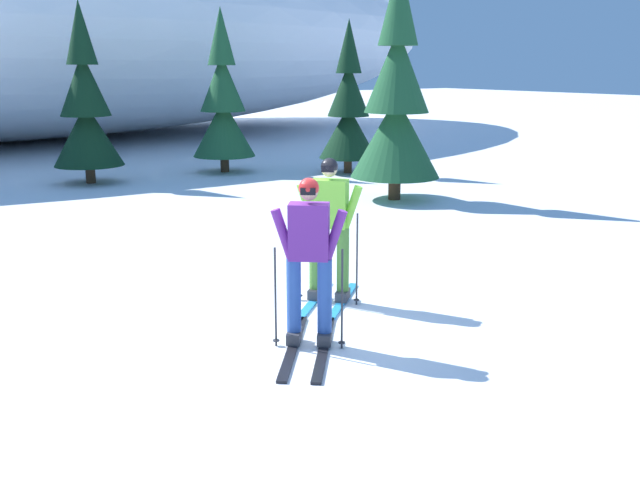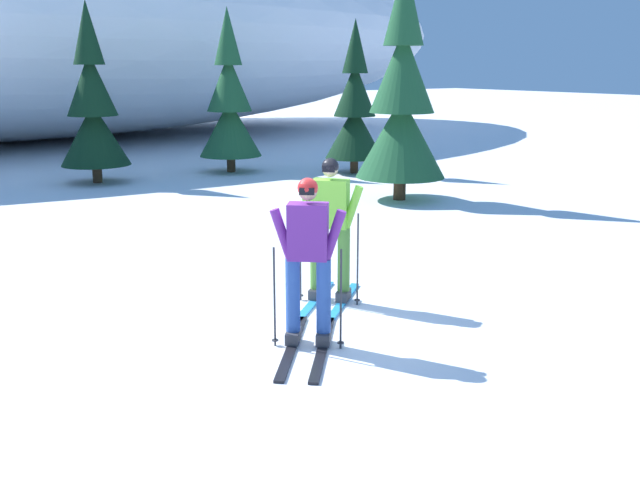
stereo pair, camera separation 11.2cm
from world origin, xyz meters
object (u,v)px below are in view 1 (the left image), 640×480
Objects in this scene: pine_tree_center_left at (86,108)px; pine_tree_far_right at (348,110)px; skier_lime_jacket at (329,227)px; skier_purple_jacket at (309,260)px; pine_tree_center at (223,104)px; pine_tree_center_right at (396,103)px.

pine_tree_center_left is 6.62m from pine_tree_far_right.
skier_lime_jacket is 0.41× the size of pine_tree_center_left.
pine_tree_center_left is (1.44, 11.90, 0.90)m from skier_purple_jacket.
pine_tree_center_left is at bearing 177.42° from pine_tree_center.
pine_tree_center_left reaches higher than skier_lime_jacket.
pine_tree_center_right is at bearing 43.49° from skier_lime_jacket.
skier_purple_jacket is 0.44× the size of pine_tree_far_right.
pine_tree_center_left is 7.58m from pine_tree_center_right.
pine_tree_center_right reaches higher than skier_purple_jacket.
pine_tree_center_left reaches higher than pine_tree_center.
skier_lime_jacket is 10.96m from pine_tree_far_right.
pine_tree_center_left is (0.44, 10.82, 0.88)m from skier_lime_jacket.
skier_purple_jacket is at bearing -133.01° from skier_lime_jacket.
skier_purple_jacket is 0.41× the size of pine_tree_center.
pine_tree_center_right is (4.72, -5.93, 0.25)m from pine_tree_center_left.
pine_tree_center is at bearing 69.29° from skier_lime_jacket.
pine_tree_center reaches higher than pine_tree_far_right.
pine_tree_far_right reaches higher than skier_lime_jacket.
pine_tree_center_left is 0.88× the size of pine_tree_center_right.
skier_lime_jacket is (1.00, 1.07, 0.02)m from skier_purple_jacket.
pine_tree_center_right is (6.16, 5.97, 1.15)m from skier_purple_jacket.
pine_tree_center is (3.59, -0.16, -0.01)m from pine_tree_center_left.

